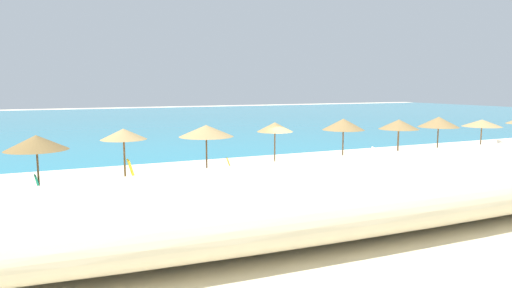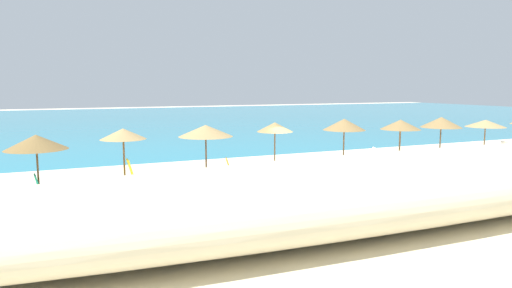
{
  "view_description": "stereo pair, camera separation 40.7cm",
  "coord_description": "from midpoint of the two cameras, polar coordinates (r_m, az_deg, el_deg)",
  "views": [
    {
      "loc": [
        -11.32,
        -19.21,
        4.57
      ],
      "look_at": [
        -1.62,
        2.08,
        1.53
      ],
      "focal_mm": 31.48,
      "sensor_mm": 36.0,
      "label": 1
    },
    {
      "loc": [
        -10.94,
        -19.37,
        4.57
      ],
      "look_at": [
        -1.62,
        2.08,
        1.53
      ],
      "focal_mm": 31.48,
      "sensor_mm": 36.0,
      "label": 2
    }
  ],
  "objects": [
    {
      "name": "ground_plane",
      "position": [
        22.74,
        5.41,
        -4.23
      ],
      "size": [
        160.0,
        160.0,
        0.0
      ],
      "primitive_type": "plane",
      "color": "beige"
    },
    {
      "name": "sea_water",
      "position": [
        61.92,
        -14.08,
        2.95
      ],
      "size": [
        160.0,
        68.46,
        0.01
      ],
      "primitive_type": "cube",
      "color": "teal",
      "rests_on": "ground_plane"
    },
    {
      "name": "dune_ridge",
      "position": [
        17.69,
        23.18,
        -4.32
      ],
      "size": [
        50.08,
        5.6,
        2.32
      ],
      "primitive_type": "ellipsoid",
      "rotation": [
        0.0,
        0.0,
        0.0
      ],
      "color": "beige",
      "rests_on": "ground_plane"
    },
    {
      "name": "beach_umbrella_2",
      "position": [
        20.73,
        -26.64,
        0.15
      ],
      "size": [
        2.53,
        2.53,
        2.56
      ],
      "color": "brown",
      "rests_on": "ground_plane"
    },
    {
      "name": "beach_umbrella_3",
      "position": [
        21.5,
        -17.0,
        1.19
      ],
      "size": [
        2.1,
        2.1,
        2.62
      ],
      "color": "brown",
      "rests_on": "ground_plane"
    },
    {
      "name": "beach_umbrella_4",
      "position": [
        21.89,
        -6.87,
        1.66
      ],
      "size": [
        2.66,
        2.66,
        2.69
      ],
      "color": "brown",
      "rests_on": "ground_plane"
    },
    {
      "name": "beach_umbrella_5",
      "position": [
        23.48,
        1.92,
        2.15
      ],
      "size": [
        1.9,
        1.9,
        2.68
      ],
      "color": "brown",
      "rests_on": "ground_plane"
    },
    {
      "name": "beach_umbrella_6",
      "position": [
        25.56,
        10.6,
        2.47
      ],
      "size": [
        2.36,
        2.36,
        2.75
      ],
      "color": "brown",
      "rests_on": "ground_plane"
    },
    {
      "name": "beach_umbrella_7",
      "position": [
        27.91,
        17.29,
        2.39
      ],
      "size": [
        2.35,
        2.35,
        2.59
      ],
      "color": "brown",
      "rests_on": "ground_plane"
    },
    {
      "name": "beach_umbrella_8",
      "position": [
        30.52,
        21.83,
        2.61
      ],
      "size": [
        2.52,
        2.52,
        2.64
      ],
      "color": "brown",
      "rests_on": "ground_plane"
    },
    {
      "name": "beach_umbrella_9",
      "position": [
        33.31,
        26.46,
        2.39
      ],
      "size": [
        2.52,
        2.52,
        2.35
      ],
      "color": "brown",
      "rests_on": "ground_plane"
    },
    {
      "name": "lounge_chair_0",
      "position": [
        33.15,
        27.87,
        -0.68
      ],
      "size": [
        1.56,
        0.96,
        1.02
      ],
      "rotation": [
        0.0,
        0.0,
        1.34
      ],
      "color": "white",
      "rests_on": "ground_plane"
    },
    {
      "name": "lounge_chair_1",
      "position": [
        25.38,
        13.42,
        -2.03
      ],
      "size": [
        1.59,
        1.05,
        1.22
      ],
      "rotation": [
        0.0,
        0.0,
        1.22
      ],
      "color": "white",
      "rests_on": "ground_plane"
    },
    {
      "name": "lounge_chair_2",
      "position": [
        21.14,
        -4.86,
        -3.76
      ],
      "size": [
        1.55,
        1.06,
        1.2
      ],
      "rotation": [
        0.0,
        0.0,
        1.27
      ],
      "color": "orange",
      "rests_on": "ground_plane"
    },
    {
      "name": "lounge_chair_3",
      "position": [
        21.26,
        -17.09,
        -3.9
      ],
      "size": [
        1.38,
        0.66,
        1.25
      ],
      "rotation": [
        0.0,
        0.0,
        1.57
      ],
      "color": "yellow",
      "rests_on": "ground_plane"
    },
    {
      "name": "lounge_chair_4",
      "position": [
        20.52,
        -27.95,
        -5.21
      ],
      "size": [
        1.62,
        0.85,
        0.96
      ],
      "rotation": [
        0.0,
        0.0,
        1.69
      ],
      "color": "#199972",
      "rests_on": "ground_plane"
    }
  ]
}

